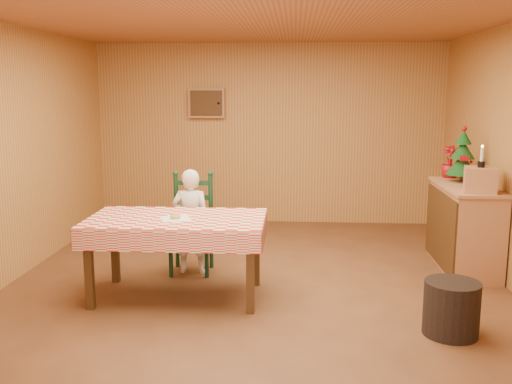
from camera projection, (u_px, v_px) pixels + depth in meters
ground at (255, 291)px, 5.58m from camera, size 6.00×6.00×0.00m
cabin_walls at (258, 101)px, 5.78m from camera, size 5.10×6.05×2.65m
dining_table at (177, 226)px, 5.32m from camera, size 1.66×0.96×0.77m
ladder_chair at (192, 225)px, 6.13m from camera, size 0.44×0.40×1.08m
seated_child at (191, 221)px, 6.06m from camera, size 0.41×0.27×1.12m
napkin at (175, 218)px, 5.26m from camera, size 0.33×0.33×0.00m
donut at (175, 217)px, 5.25m from camera, size 0.12×0.12×0.03m
shelf_unit at (464, 227)px, 6.20m from camera, size 0.54×1.24×0.93m
crate at (480, 180)px, 5.70m from camera, size 0.36×0.36×0.25m
christmas_tree at (462, 157)px, 6.31m from camera, size 0.34×0.34×0.62m
flower_arrangement at (450, 162)px, 6.62m from camera, size 0.22×0.22×0.37m
candle_set at (481, 161)px, 5.66m from camera, size 0.07×0.07×0.22m
storage_bin at (451, 308)px, 4.56m from camera, size 0.53×0.53×0.44m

